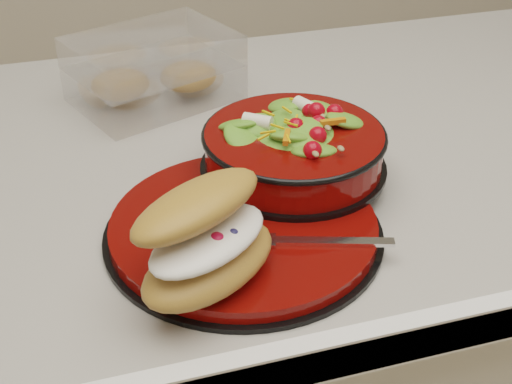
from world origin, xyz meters
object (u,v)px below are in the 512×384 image
object	(u,v)px
croissant	(207,239)
pastry_box	(154,70)
dinner_plate	(244,228)
island_counter	(366,355)
salad_bowl	(294,143)
fork	(310,241)

from	to	relation	value
croissant	pastry_box	size ratio (longest dim) A/B	0.67
dinner_plate	pastry_box	bearing A→B (deg)	95.05
croissant	pastry_box	world-z (taller)	croissant
island_counter	pastry_box	xyz separation A→B (m)	(-0.30, 0.17, 0.49)
salad_bowl	croissant	world-z (taller)	croissant
island_counter	croissant	world-z (taller)	croissant
dinner_plate	fork	xyz separation A→B (m)	(0.05, -0.06, 0.01)
salad_bowl	croissant	xyz separation A→B (m)	(-0.14, -0.16, 0.01)
island_counter	dinner_plate	distance (m)	0.56
island_counter	dinner_plate	bearing A→B (deg)	-144.80
dinner_plate	salad_bowl	bearing A→B (deg)	45.42
dinner_plate	island_counter	bearing A→B (deg)	35.20
island_counter	dinner_plate	world-z (taller)	dinner_plate
pastry_box	croissant	bearing A→B (deg)	-114.06
dinner_plate	croissant	world-z (taller)	croissant
fork	pastry_box	distance (m)	0.43
island_counter	dinner_plate	size ratio (longest dim) A/B	4.15
island_counter	croissant	bearing A→B (deg)	-140.63
island_counter	salad_bowl	bearing A→B (deg)	-150.62
pastry_box	island_counter	bearing A→B (deg)	-50.97
fork	pastry_box	bearing A→B (deg)	29.59
dinner_plate	croissant	bearing A→B (deg)	-126.46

